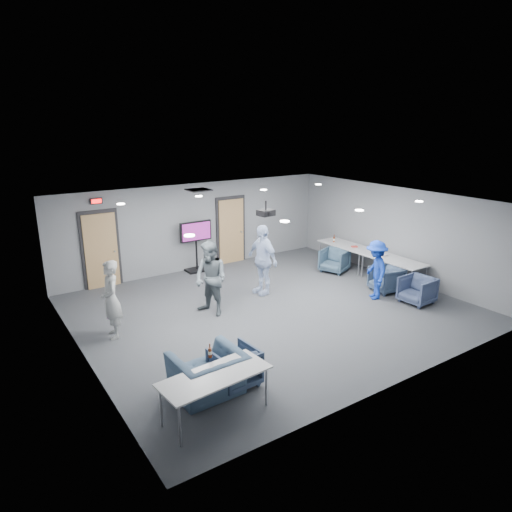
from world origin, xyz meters
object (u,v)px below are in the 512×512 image
person_b (211,279)px  table_right_a (346,246)px  tv_stand (196,243)px  projector (266,213)px  person_d (376,270)px  chair_right_c (417,290)px  chair_right_a (334,260)px  table_front_left (215,377)px  chair_front_b (208,374)px  person_a (111,300)px  chair_front_a (235,367)px  bottle_front (210,352)px  table_right_b (394,261)px  person_c (262,260)px  chair_right_b (386,279)px  bottle_right (334,239)px

person_b → table_right_a: size_ratio=0.95×
tv_stand → projector: projector is taller
person_d → chair_right_c: bearing=68.0°
chair_right_a → table_front_left: (-6.58, -4.31, 0.33)m
tv_stand → chair_front_b: bearing=-115.1°
person_a → chair_right_c: (7.08, -2.43, -0.51)m
chair_front_a → projector: (2.53, 2.68, 2.05)m
person_b → bottle_front: (-1.66, -3.04, -0.09)m
person_d → chair_front_b: person_d is taller
table_front_left → chair_right_c: bearing=5.9°
chair_right_a → bottle_front: bearing=-81.5°
person_b → chair_front_b: bearing=-47.8°
bottle_front → tv_stand: 6.85m
chair_right_a → table_right_b: bearing=-1.6°
chair_front_b → chair_front_a: bearing=178.4°
person_a → person_c: size_ratio=0.90×
chair_right_b → tv_stand: 5.73m
chair_right_b → projector: size_ratio=1.92×
table_right_a → bottle_front: size_ratio=7.54×
chair_right_a → bottle_right: 0.94m
bottle_right → chair_right_b: bearing=-101.3°
chair_front_a → table_right_b: size_ratio=0.40×
chair_right_c → bottle_front: bearing=-86.3°
table_right_b → tv_stand: size_ratio=1.21×
table_right_b → projector: projector is taller
table_right_a → bottle_front: (-7.03, -3.95, 0.14)m
bottle_front → table_right_a: bearing=29.3°
chair_right_b → chair_front_a: 6.10m
person_b → person_c: size_ratio=0.95×
table_right_b → table_front_left: size_ratio=1.05×
bottle_front → bottle_right: (6.92, 4.41, 0.00)m
person_b → person_c: bearing=86.3°
table_front_left → person_b: bearing=57.7°
chair_front_a → bottle_front: (-0.52, -0.07, 0.47)m
person_a → table_front_left: person_a is taller
bottle_front → table_front_left: bearing=-110.6°
person_a → tv_stand: person_a is taller
person_a → chair_right_c: person_a is taller
bottle_front → person_c: bearing=45.3°
person_a → chair_front_a: bearing=29.0°
person_a → bottle_front: 3.23m
chair_right_a → tv_stand: (-3.52, 2.43, 0.54)m
person_a → tv_stand: (3.56, 3.07, 0.03)m
chair_right_c → chair_front_b: 6.43m
chair_right_a → table_right_b: table_right_b is taller
chair_right_b → bottle_front: 6.63m
chair_right_b → table_front_left: 6.97m
chair_right_b → chair_front_a: size_ratio=1.00×
chair_front_b → table_right_b: size_ratio=0.61×
person_a → chair_right_c: size_ratio=2.24×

